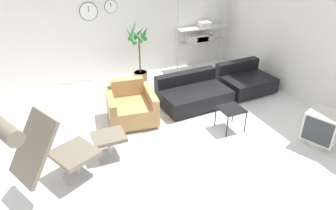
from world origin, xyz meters
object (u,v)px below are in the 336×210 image
object	(u,v)px
potted_plant	(139,59)
couch_second	(245,81)
armchair_red	(131,107)
shelf_unit	(201,35)
lounge_chair	(42,147)
side_table	(231,111)
couch_low	(193,94)
crt_television	(322,128)
ottoman	(109,140)

from	to	relation	value
potted_plant	couch_second	bearing A→B (deg)	-32.82
armchair_red	shelf_unit	distance (m)	3.17
couch_second	armchair_red	bearing A→B (deg)	1.48
couch_second	potted_plant	world-z (taller)	potted_plant
lounge_chair	side_table	bearing A→B (deg)	70.48
lounge_chair	couch_low	bearing A→B (deg)	90.75
armchair_red	couch_low	world-z (taller)	armchair_red
side_table	couch_second	bearing A→B (deg)	45.54
lounge_chair	shelf_unit	size ratio (longest dim) A/B	0.68
armchair_red	shelf_unit	size ratio (longest dim) A/B	0.53
potted_plant	lounge_chair	bearing A→B (deg)	-127.92
armchair_red	potted_plant	distance (m)	1.69
couch_second	side_table	size ratio (longest dim) A/B	2.70
crt_television	lounge_chair	bearing A→B (deg)	58.87
side_table	crt_television	size ratio (longest dim) A/B	0.67
couch_low	potted_plant	distance (m)	1.60
couch_second	potted_plant	distance (m)	2.42
ottoman	shelf_unit	xyz separation A→B (m)	(3.10, 2.77, 0.57)
ottoman	potted_plant	world-z (taller)	potted_plant
ottoman	couch_low	xyz separation A→B (m)	(1.96, 0.99, -0.07)
ottoman	couch_low	distance (m)	2.19
crt_television	armchair_red	bearing A→B (deg)	30.44
lounge_chair	potted_plant	distance (m)	3.60
lounge_chair	shelf_unit	distance (m)	5.13
armchair_red	shelf_unit	xyz separation A→B (m)	(2.48, 1.88, 0.58)
side_table	potted_plant	size ratio (longest dim) A/B	0.29
ottoman	side_table	size ratio (longest dim) A/B	1.16
ottoman	couch_second	size ratio (longest dim) A/B	0.43
potted_plant	ottoman	bearing A→B (deg)	-118.61
armchair_red	side_table	bearing A→B (deg)	153.57
lounge_chair	ottoman	world-z (taller)	lounge_chair
side_table	lounge_chair	bearing A→B (deg)	-173.75
armchair_red	side_table	world-z (taller)	armchair_red
side_table	crt_television	xyz separation A→B (m)	(1.07, -0.98, -0.05)
crt_television	side_table	bearing A→B (deg)	25.42
ottoman	couch_second	world-z (taller)	couch_second
shelf_unit	side_table	bearing A→B (deg)	-108.66
armchair_red	crt_television	world-z (taller)	armchair_red
lounge_chair	couch_second	xyz separation A→B (m)	(4.22, 1.54, -0.51)
shelf_unit	couch_low	bearing A→B (deg)	-122.73
armchair_red	couch_second	size ratio (longest dim) A/B	0.86
potted_plant	crt_television	bearing A→B (deg)	-61.49
crt_television	potted_plant	distance (m)	3.98
ottoman	crt_television	size ratio (longest dim) A/B	0.77
lounge_chair	side_table	world-z (taller)	lounge_chair
shelf_unit	ottoman	bearing A→B (deg)	-138.21
armchair_red	ottoman	bearing A→B (deg)	61.84
crt_television	shelf_unit	bearing A→B (deg)	-20.58
lounge_chair	crt_television	world-z (taller)	lounge_chair
shelf_unit	crt_television	bearing A→B (deg)	-88.46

